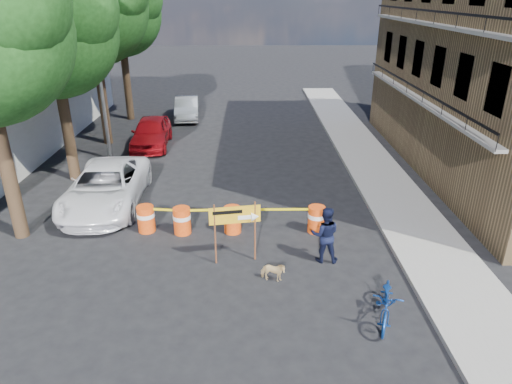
{
  "coord_description": "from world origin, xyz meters",
  "views": [
    {
      "loc": [
        0.65,
        -11.19,
        7.31
      ],
      "look_at": [
        0.85,
        2.48,
        1.3
      ],
      "focal_mm": 32.0,
      "sensor_mm": 36.0,
      "label": 1
    }
  ],
  "objects_px": {
    "barrel_far_right": "(316,219)",
    "pedestrian": "(325,235)",
    "detour_sign": "(242,219)",
    "suv_white": "(106,187)",
    "barrel_mid_left": "(182,220)",
    "sedan_silver": "(187,108)",
    "bicycle": "(389,286)",
    "barrel_mid_right": "(232,219)",
    "sedan_red": "(151,132)",
    "barrel_far_left": "(146,218)",
    "dog": "(273,272)"
  },
  "relations": [
    {
      "from": "pedestrian",
      "to": "barrel_far_right",
      "type": "bearing_deg",
      "value": -84.8
    },
    {
      "from": "pedestrian",
      "to": "bicycle",
      "type": "bearing_deg",
      "value": 117.83
    },
    {
      "from": "bicycle",
      "to": "sedan_silver",
      "type": "height_order",
      "value": "bicycle"
    },
    {
      "from": "dog",
      "to": "sedan_silver",
      "type": "bearing_deg",
      "value": 27.92
    },
    {
      "from": "barrel_mid_left",
      "to": "bicycle",
      "type": "distance_m",
      "value": 7.07
    },
    {
      "from": "suv_white",
      "to": "barrel_mid_right",
      "type": "bearing_deg",
      "value": -25.78
    },
    {
      "from": "barrel_far_right",
      "to": "sedan_silver",
      "type": "height_order",
      "value": "sedan_silver"
    },
    {
      "from": "detour_sign",
      "to": "pedestrian",
      "type": "bearing_deg",
      "value": -9.4
    },
    {
      "from": "pedestrian",
      "to": "sedan_red",
      "type": "relative_size",
      "value": 0.39
    },
    {
      "from": "barrel_far_right",
      "to": "sedan_red",
      "type": "distance_m",
      "value": 11.73
    },
    {
      "from": "pedestrian",
      "to": "bicycle",
      "type": "xyz_separation_m",
      "value": [
        1.09,
        -2.68,
        0.1
      ]
    },
    {
      "from": "dog",
      "to": "sedan_silver",
      "type": "distance_m",
      "value": 18.33
    },
    {
      "from": "barrel_far_right",
      "to": "sedan_red",
      "type": "bearing_deg",
      "value": 127.93
    },
    {
      "from": "barrel_mid_left",
      "to": "barrel_far_right",
      "type": "relative_size",
      "value": 1.0
    },
    {
      "from": "sedan_silver",
      "to": "suv_white",
      "type": "bearing_deg",
      "value": -101.58
    },
    {
      "from": "dog",
      "to": "sedan_red",
      "type": "relative_size",
      "value": 0.16
    },
    {
      "from": "barrel_far_left",
      "to": "bicycle",
      "type": "height_order",
      "value": "bicycle"
    },
    {
      "from": "barrel_mid_left",
      "to": "sedan_red",
      "type": "distance_m",
      "value": 9.69
    },
    {
      "from": "suv_white",
      "to": "barrel_mid_left",
      "type": "bearing_deg",
      "value": -36.81
    },
    {
      "from": "barrel_mid_left",
      "to": "sedan_silver",
      "type": "relative_size",
      "value": 0.22
    },
    {
      "from": "barrel_far_right",
      "to": "suv_white",
      "type": "bearing_deg",
      "value": 164.12
    },
    {
      "from": "barrel_mid_right",
      "to": "sedan_silver",
      "type": "bearing_deg",
      "value": 102.63
    },
    {
      "from": "barrel_mid_left",
      "to": "bicycle",
      "type": "xyz_separation_m",
      "value": [
        5.49,
        -4.43,
        0.49
      ]
    },
    {
      "from": "barrel_far_right",
      "to": "pedestrian",
      "type": "height_order",
      "value": "pedestrian"
    },
    {
      "from": "barrel_mid_left",
      "to": "pedestrian",
      "type": "xyz_separation_m",
      "value": [
        4.4,
        -1.75,
        0.39
      ]
    },
    {
      "from": "pedestrian",
      "to": "sedan_silver",
      "type": "bearing_deg",
      "value": -64.34
    },
    {
      "from": "barrel_far_left",
      "to": "dog",
      "type": "bearing_deg",
      "value": -36.03
    },
    {
      "from": "barrel_far_right",
      "to": "dog",
      "type": "relative_size",
      "value": 1.29
    },
    {
      "from": "barrel_mid_right",
      "to": "barrel_far_right",
      "type": "xyz_separation_m",
      "value": [
        2.76,
        -0.02,
        0.0
      ]
    },
    {
      "from": "barrel_far_left",
      "to": "barrel_far_right",
      "type": "xyz_separation_m",
      "value": [
        5.62,
        -0.12,
        0.0
      ]
    },
    {
      "from": "barrel_far_left",
      "to": "detour_sign",
      "type": "height_order",
      "value": "detour_sign"
    },
    {
      "from": "barrel_mid_right",
      "to": "dog",
      "type": "distance_m",
      "value": 3.09
    },
    {
      "from": "barrel_mid_right",
      "to": "bicycle",
      "type": "relative_size",
      "value": 0.47
    },
    {
      "from": "barrel_far_right",
      "to": "sedan_red",
      "type": "relative_size",
      "value": 0.2
    },
    {
      "from": "barrel_far_right",
      "to": "dog",
      "type": "bearing_deg",
      "value": -119.06
    },
    {
      "from": "dog",
      "to": "suv_white",
      "type": "relative_size",
      "value": 0.13
    },
    {
      "from": "barrel_far_left",
      "to": "sedan_silver",
      "type": "height_order",
      "value": "sedan_silver"
    },
    {
      "from": "barrel_far_right",
      "to": "barrel_mid_right",
      "type": "bearing_deg",
      "value": 179.69
    },
    {
      "from": "detour_sign",
      "to": "bicycle",
      "type": "height_order",
      "value": "bicycle"
    },
    {
      "from": "barrel_mid_right",
      "to": "dog",
      "type": "relative_size",
      "value": 1.29
    },
    {
      "from": "barrel_far_right",
      "to": "barrel_mid_left",
      "type": "bearing_deg",
      "value": -179.59
    },
    {
      "from": "sedan_red",
      "to": "barrel_far_right",
      "type": "bearing_deg",
      "value": -54.71
    },
    {
      "from": "barrel_far_right",
      "to": "sedan_red",
      "type": "height_order",
      "value": "sedan_red"
    },
    {
      "from": "detour_sign",
      "to": "sedan_red",
      "type": "bearing_deg",
      "value": 104.3
    },
    {
      "from": "detour_sign",
      "to": "sedan_silver",
      "type": "distance_m",
      "value": 17.11
    },
    {
      "from": "barrel_mid_right",
      "to": "barrel_far_right",
      "type": "relative_size",
      "value": 1.0
    },
    {
      "from": "sedan_red",
      "to": "pedestrian",
      "type": "bearing_deg",
      "value": -59.52
    },
    {
      "from": "barrel_mid_right",
      "to": "barrel_far_right",
      "type": "bearing_deg",
      "value": -0.31
    },
    {
      "from": "bicycle",
      "to": "sedan_silver",
      "type": "xyz_separation_m",
      "value": [
        -7.18,
        19.39,
        -0.3
      ]
    },
    {
      "from": "barrel_far_right",
      "to": "suv_white",
      "type": "relative_size",
      "value": 0.16
    }
  ]
}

